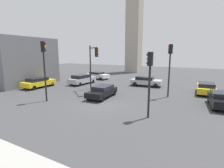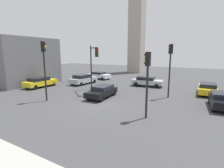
{
  "view_description": "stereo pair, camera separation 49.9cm",
  "coord_description": "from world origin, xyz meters",
  "px_view_note": "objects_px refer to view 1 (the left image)",
  "views": [
    {
      "loc": [
        8.6,
        -13.44,
        4.84
      ],
      "look_at": [
        -0.57,
        3.44,
        1.33
      ],
      "focal_mm": 27.49,
      "sensor_mm": 36.0,
      "label": 1
    },
    {
      "loc": [
        9.04,
        -13.2,
        4.84
      ],
      "look_at": [
        -0.57,
        3.44,
        1.33
      ],
      "focal_mm": 27.49,
      "sensor_mm": 36.0,
      "label": 2
    }
  ],
  "objects_px": {
    "car_6": "(221,99)",
    "car_4": "(98,75)",
    "traffic_light_0": "(44,61)",
    "traffic_light_2": "(150,72)",
    "car_2": "(102,91)",
    "traffic_light_1": "(93,59)",
    "car_0": "(146,81)",
    "car_1": "(206,88)",
    "traffic_light_3": "(170,61)",
    "car_3": "(82,79)",
    "car_5": "(39,82)"
  },
  "relations": [
    {
      "from": "car_3",
      "to": "car_4",
      "type": "height_order",
      "value": "car_3"
    },
    {
      "from": "car_1",
      "to": "car_4",
      "type": "bearing_deg",
      "value": 75.9
    },
    {
      "from": "car_5",
      "to": "traffic_light_3",
      "type": "bearing_deg",
      "value": -80.14
    },
    {
      "from": "traffic_light_2",
      "to": "traffic_light_0",
      "type": "bearing_deg",
      "value": 6.85
    },
    {
      "from": "traffic_light_3",
      "to": "car_2",
      "type": "height_order",
      "value": "traffic_light_3"
    },
    {
      "from": "car_1",
      "to": "traffic_light_1",
      "type": "bearing_deg",
      "value": 110.61
    },
    {
      "from": "traffic_light_0",
      "to": "car_4",
      "type": "height_order",
      "value": "traffic_light_0"
    },
    {
      "from": "traffic_light_0",
      "to": "traffic_light_1",
      "type": "height_order",
      "value": "traffic_light_0"
    },
    {
      "from": "traffic_light_1",
      "to": "car_6",
      "type": "xyz_separation_m",
      "value": [
        13.67,
        0.15,
        -3.3
      ]
    },
    {
      "from": "car_0",
      "to": "car_4",
      "type": "height_order",
      "value": "car_0"
    },
    {
      "from": "car_1",
      "to": "car_2",
      "type": "relative_size",
      "value": 1.01
    },
    {
      "from": "traffic_light_0",
      "to": "car_5",
      "type": "bearing_deg",
      "value": 118.12
    },
    {
      "from": "traffic_light_2",
      "to": "traffic_light_1",
      "type": "bearing_deg",
      "value": -27.94
    },
    {
      "from": "traffic_light_0",
      "to": "traffic_light_2",
      "type": "distance_m",
      "value": 10.4
    },
    {
      "from": "car_0",
      "to": "car_6",
      "type": "xyz_separation_m",
      "value": [
        8.95,
        -6.45,
        -0.02
      ]
    },
    {
      "from": "traffic_light_0",
      "to": "car_0",
      "type": "xyz_separation_m",
      "value": [
        6.39,
        12.53,
        -3.33
      ]
    },
    {
      "from": "traffic_light_1",
      "to": "car_4",
      "type": "bearing_deg",
      "value": 160.24
    },
    {
      "from": "traffic_light_3",
      "to": "car_1",
      "type": "bearing_deg",
      "value": -174.06
    },
    {
      "from": "car_3",
      "to": "car_6",
      "type": "relative_size",
      "value": 1.15
    },
    {
      "from": "traffic_light_1",
      "to": "car_0",
      "type": "bearing_deg",
      "value": 94.15
    },
    {
      "from": "traffic_light_1",
      "to": "car_2",
      "type": "height_order",
      "value": "traffic_light_1"
    },
    {
      "from": "traffic_light_3",
      "to": "car_6",
      "type": "xyz_separation_m",
      "value": [
        4.86,
        -1.45,
        -3.23
      ]
    },
    {
      "from": "traffic_light_1",
      "to": "car_5",
      "type": "bearing_deg",
      "value": -129.08
    },
    {
      "from": "car_2",
      "to": "traffic_light_0",
      "type": "bearing_deg",
      "value": -50.57
    },
    {
      "from": "traffic_light_2",
      "to": "car_0",
      "type": "distance_m",
      "value": 12.95
    },
    {
      "from": "traffic_light_1",
      "to": "car_6",
      "type": "height_order",
      "value": "traffic_light_1"
    },
    {
      "from": "car_4",
      "to": "car_3",
      "type": "bearing_deg",
      "value": -75.76
    },
    {
      "from": "car_4",
      "to": "traffic_light_1",
      "type": "bearing_deg",
      "value": -52.68
    },
    {
      "from": "car_4",
      "to": "car_0",
      "type": "bearing_deg",
      "value": -6.75
    },
    {
      "from": "car_4",
      "to": "traffic_light_0",
      "type": "bearing_deg",
      "value": -69.49
    },
    {
      "from": "traffic_light_0",
      "to": "car_5",
      "type": "relative_size",
      "value": 1.29
    },
    {
      "from": "car_4",
      "to": "car_6",
      "type": "xyz_separation_m",
      "value": [
        18.98,
        -8.87,
        0.02
      ]
    },
    {
      "from": "car_6",
      "to": "car_0",
      "type": "bearing_deg",
      "value": -131.85
    },
    {
      "from": "car_1",
      "to": "traffic_light_2",
      "type": "bearing_deg",
      "value": 158.09
    },
    {
      "from": "car_6",
      "to": "car_4",
      "type": "bearing_deg",
      "value": -121.13
    },
    {
      "from": "car_0",
      "to": "car_1",
      "type": "bearing_deg",
      "value": -14.73
    },
    {
      "from": "traffic_light_3",
      "to": "car_6",
      "type": "height_order",
      "value": "traffic_light_3"
    },
    {
      "from": "traffic_light_1",
      "to": "traffic_light_3",
      "type": "xyz_separation_m",
      "value": [
        8.82,
        1.59,
        -0.07
      ]
    },
    {
      "from": "traffic_light_2",
      "to": "car_5",
      "type": "relative_size",
      "value": 1.07
    },
    {
      "from": "traffic_light_2",
      "to": "car_0",
      "type": "relative_size",
      "value": 1.08
    },
    {
      "from": "traffic_light_2",
      "to": "car_5",
      "type": "distance_m",
      "value": 17.57
    },
    {
      "from": "car_2",
      "to": "car_6",
      "type": "relative_size",
      "value": 1.07
    },
    {
      "from": "traffic_light_0",
      "to": "car_0",
      "type": "distance_m",
      "value": 14.46
    },
    {
      "from": "traffic_light_0",
      "to": "traffic_light_1",
      "type": "relative_size",
      "value": 1.03
    },
    {
      "from": "car_3",
      "to": "traffic_light_2",
      "type": "bearing_deg",
      "value": -120.9
    },
    {
      "from": "traffic_light_2",
      "to": "car_3",
      "type": "xyz_separation_m",
      "value": [
        -13.28,
        8.89,
        -2.66
      ]
    },
    {
      "from": "traffic_light_3",
      "to": "car_6",
      "type": "bearing_deg",
      "value": 124.42
    },
    {
      "from": "car_0",
      "to": "traffic_light_0",
      "type": "bearing_deg",
      "value": -122.19
    },
    {
      "from": "traffic_light_1",
      "to": "traffic_light_2",
      "type": "height_order",
      "value": "traffic_light_1"
    },
    {
      "from": "car_0",
      "to": "car_2",
      "type": "xyz_separation_m",
      "value": [
        -2.21,
        -8.6,
        -0.06
      ]
    }
  ]
}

